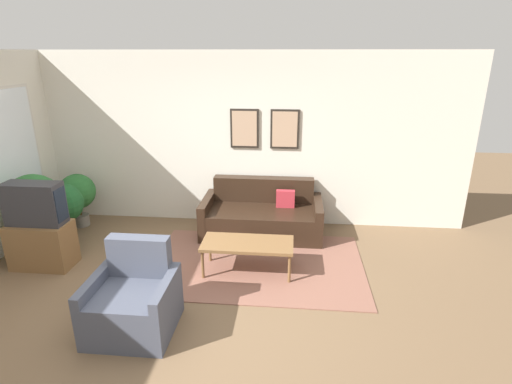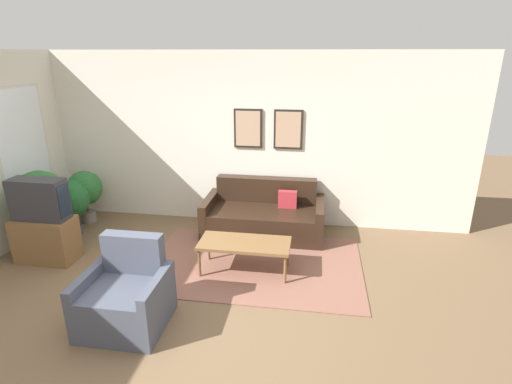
{
  "view_description": "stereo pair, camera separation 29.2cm",
  "coord_description": "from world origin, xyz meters",
  "views": [
    {
      "loc": [
        1.29,
        -3.49,
        2.66
      ],
      "look_at": [
        0.8,
        1.65,
        0.85
      ],
      "focal_mm": 28.0,
      "sensor_mm": 36.0,
      "label": 1
    },
    {
      "loc": [
        1.58,
        -3.45,
        2.66
      ],
      "look_at": [
        0.8,
        1.65,
        0.85
      ],
      "focal_mm": 28.0,
      "sensor_mm": 36.0,
      "label": 2
    }
  ],
  "objects": [
    {
      "name": "wall_back",
      "position": [
        0.01,
        2.64,
        1.35
      ],
      "size": [
        8.0,
        0.09,
        2.7
      ],
      "color": "silver",
      "rests_on": "ground_plane"
    },
    {
      "name": "potted_plant_tall",
      "position": [
        -2.14,
        1.18,
        0.75
      ],
      "size": [
        0.76,
        0.76,
        1.15
      ],
      "color": "slate",
      "rests_on": "ground_plane"
    },
    {
      "name": "tv",
      "position": [
        -1.92,
        0.88,
        0.87
      ],
      "size": [
        0.71,
        0.28,
        0.54
      ],
      "color": "#2D2D33",
      "rests_on": "tv_stand"
    },
    {
      "name": "area_rug",
      "position": [
        0.85,
        1.17,
        0.01
      ],
      "size": [
        2.8,
        1.86,
        0.01
      ],
      "color": "brown",
      "rests_on": "ground_plane"
    },
    {
      "name": "couch",
      "position": [
        0.84,
        2.17,
        0.28
      ],
      "size": [
        1.81,
        0.9,
        0.81
      ],
      "color": "black",
      "rests_on": "ground_plane"
    },
    {
      "name": "coffee_table",
      "position": [
        0.76,
        0.98,
        0.38
      ],
      "size": [
        1.14,
        0.52,
        0.42
      ],
      "color": "brown",
      "rests_on": "ground_plane"
    },
    {
      "name": "tv_stand",
      "position": [
        -1.92,
        0.88,
        0.3
      ],
      "size": [
        0.76,
        0.42,
        0.6
      ],
      "color": "brown",
      "rests_on": "ground_plane"
    },
    {
      "name": "potted_plant_small",
      "position": [
        -2.05,
        1.68,
        0.55
      ],
      "size": [
        0.58,
        0.58,
        0.87
      ],
      "color": "#383D42",
      "rests_on": "ground_plane"
    },
    {
      "name": "armchair",
      "position": [
        -0.26,
        -0.22,
        0.3
      ],
      "size": [
        0.82,
        0.76,
        0.89
      ],
      "rotation": [
        0.0,
        0.0,
        -0.11
      ],
      "color": "#474C5B",
      "rests_on": "ground_plane"
    },
    {
      "name": "ground_plane",
      "position": [
        0.0,
        0.0,
        0.0
      ],
      "size": [
        16.0,
        16.0,
        0.0
      ],
      "primitive_type": "plane",
      "color": "brown"
    },
    {
      "name": "potted_plant_by_window",
      "position": [
        -2.09,
        2.16,
        0.56
      ],
      "size": [
        0.55,
        0.55,
        0.86
      ],
      "color": "slate",
      "rests_on": "ground_plane"
    }
  ]
}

